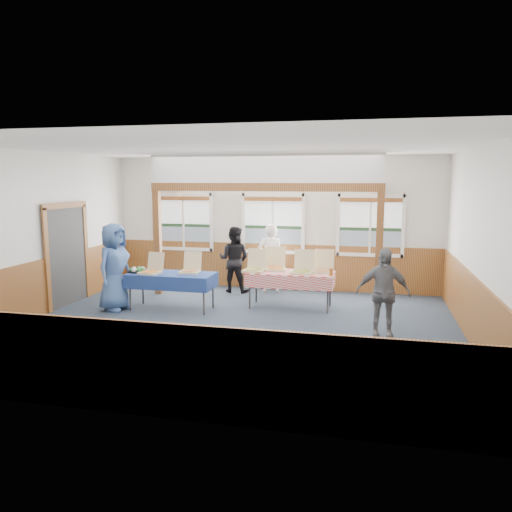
# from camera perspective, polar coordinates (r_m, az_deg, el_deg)

# --- Properties ---
(floor) EXTENTS (8.00, 8.00, 0.00)m
(floor) POSITION_cam_1_polar(r_m,az_deg,el_deg) (9.08, -2.34, -8.24)
(floor) COLOR #24323B
(floor) RESTS_ON ground
(ceiling) EXTENTS (8.00, 8.00, 0.00)m
(ceiling) POSITION_cam_1_polar(r_m,az_deg,el_deg) (8.71, -2.48, 12.34)
(ceiling) COLOR white
(ceiling) RESTS_ON wall_back
(wall_back) EXTENTS (8.00, 0.00, 8.00)m
(wall_back) POSITION_cam_1_polar(r_m,az_deg,el_deg) (12.15, 1.99, 3.75)
(wall_back) COLOR silver
(wall_back) RESTS_ON floor
(wall_front) EXTENTS (8.00, 0.00, 8.00)m
(wall_front) POSITION_cam_1_polar(r_m,az_deg,el_deg) (5.50, -12.16, -2.44)
(wall_front) COLOR silver
(wall_front) RESTS_ON floor
(wall_left) EXTENTS (0.00, 8.00, 8.00)m
(wall_left) POSITION_cam_1_polar(r_m,az_deg,el_deg) (10.54, -23.88, 2.26)
(wall_left) COLOR silver
(wall_left) RESTS_ON floor
(wall_right) EXTENTS (0.00, 8.00, 8.00)m
(wall_right) POSITION_cam_1_polar(r_m,az_deg,el_deg) (8.61, 24.21, 0.96)
(wall_right) COLOR silver
(wall_right) RESTS_ON floor
(wainscot_back) EXTENTS (7.98, 0.05, 1.10)m
(wainscot_back) POSITION_cam_1_polar(r_m,az_deg,el_deg) (12.26, 1.94, -1.16)
(wainscot_back) COLOR brown
(wainscot_back) RESTS_ON floor
(wainscot_front) EXTENTS (7.98, 0.05, 1.10)m
(wainscot_front) POSITION_cam_1_polar(r_m,az_deg,el_deg) (5.81, -11.71, -12.60)
(wainscot_front) COLOR brown
(wainscot_front) RESTS_ON floor
(wainscot_left) EXTENTS (0.05, 6.98, 1.10)m
(wainscot_left) POSITION_cam_1_polar(r_m,az_deg,el_deg) (10.68, -23.43, -3.34)
(wainscot_left) COLOR brown
(wainscot_left) RESTS_ON floor
(wainscot_right) EXTENTS (0.05, 6.98, 1.10)m
(wainscot_right) POSITION_cam_1_polar(r_m,az_deg,el_deg) (8.79, 23.62, -5.83)
(wainscot_right) COLOR brown
(wainscot_right) RESTS_ON floor
(cased_opening) EXTENTS (0.06, 1.30, 2.10)m
(cased_opening) POSITION_cam_1_polar(r_m,az_deg,el_deg) (11.31, -20.83, 0.02)
(cased_opening) COLOR #303030
(cased_opening) RESTS_ON wall_left
(window_left) EXTENTS (1.56, 0.10, 1.46)m
(window_left) POSITION_cam_1_polar(r_m,az_deg,el_deg) (12.74, -8.28, 4.25)
(window_left) COLOR white
(window_left) RESTS_ON wall_back
(window_mid) EXTENTS (1.56, 0.10, 1.46)m
(window_mid) POSITION_cam_1_polar(r_m,az_deg,el_deg) (12.10, 1.95, 4.10)
(window_mid) COLOR white
(window_mid) RESTS_ON wall_back
(window_right) EXTENTS (1.56, 0.10, 1.46)m
(window_right) POSITION_cam_1_polar(r_m,az_deg,el_deg) (11.87, 12.94, 3.80)
(window_right) COLOR white
(window_right) RESTS_ON wall_back
(post_left) EXTENTS (0.15, 0.15, 2.40)m
(post_left) POSITION_cam_1_polar(r_m,az_deg,el_deg) (11.80, -11.17, 1.49)
(post_left) COLOR #5C2B14
(post_left) RESTS_ON floor
(post_right) EXTENTS (0.15, 0.15, 2.40)m
(post_right) POSITION_cam_1_polar(r_m,az_deg,el_deg) (10.78, 13.89, 0.73)
(post_right) COLOR #5C2B14
(post_right) RESTS_ON floor
(cross_beam) EXTENTS (5.15, 0.18, 0.18)m
(cross_beam) POSITION_cam_1_polar(r_m,az_deg,el_deg) (10.93, 0.80, 7.88)
(cross_beam) COLOR #5C2B14
(cross_beam) RESTS_ON post_left
(table_left) EXTENTS (1.84, 1.00, 0.76)m
(table_left) POSITION_cam_1_polar(r_m,az_deg,el_deg) (10.35, -9.64, -2.28)
(table_left) COLOR #303030
(table_left) RESTS_ON floor
(table_right) EXTENTS (1.86, 0.98, 0.76)m
(table_right) POSITION_cam_1_polar(r_m,az_deg,el_deg) (10.36, 3.97, -2.16)
(table_right) COLOR #303030
(table_right) RESTS_ON floor
(pizza_box_a) EXTENTS (0.44, 0.51, 0.41)m
(pizza_box_a) POSITION_cam_1_polar(r_m,az_deg,el_deg) (10.38, -11.89, -1.61)
(pizza_box_a) COLOR #D1BF8B
(pizza_box_a) RESTS_ON table_left
(pizza_box_b) EXTENTS (0.40, 0.48, 0.41)m
(pizza_box_b) POSITION_cam_1_polar(r_m,az_deg,el_deg) (10.35, -7.53, -1.53)
(pizza_box_b) COLOR #D1BF8B
(pizza_box_b) RESTS_ON table_left
(pizza_box_c) EXTENTS (0.44, 0.53, 0.45)m
(pizza_box_c) POSITION_cam_1_polar(r_m,az_deg,el_deg) (10.39, -0.18, -1.40)
(pizza_box_c) COLOR #D1BF8B
(pizza_box_c) RESTS_ON table_right
(pizza_box_d) EXTENTS (0.50, 0.58, 0.46)m
(pizza_box_d) POSITION_cam_1_polar(r_m,az_deg,el_deg) (10.59, 2.23, -1.21)
(pizza_box_d) COLOR #D1BF8B
(pizza_box_d) RESTS_ON table_right
(pizza_box_e) EXTENTS (0.45, 0.54, 0.46)m
(pizza_box_e) POSITION_cam_1_polar(r_m,az_deg,el_deg) (10.23, 5.31, -1.59)
(pizza_box_e) COLOR #D1BF8B
(pizza_box_e) RESTS_ON table_right
(pizza_box_f) EXTENTS (0.42, 0.51, 0.45)m
(pizza_box_f) POSITION_cam_1_polar(r_m,az_deg,el_deg) (10.40, 7.65, -1.47)
(pizza_box_f) COLOR #D1BF8B
(pizza_box_f) RESTS_ON table_right
(veggie_tray) EXTENTS (0.42, 0.42, 0.10)m
(veggie_tray) POSITION_cam_1_polar(r_m,az_deg,el_deg) (10.64, -13.38, -1.59)
(veggie_tray) COLOR black
(veggie_tray) RESTS_ON table_left
(drink_glass) EXTENTS (0.07, 0.07, 0.15)m
(drink_glass) POSITION_cam_1_polar(r_m,az_deg,el_deg) (10.00, 8.57, -1.85)
(drink_glass) COLOR #A4561B
(drink_glass) RESTS_ON table_right
(woman_white) EXTENTS (0.68, 0.53, 1.63)m
(woman_white) POSITION_cam_1_polar(r_m,az_deg,el_deg) (11.71, 1.67, -0.30)
(woman_white) COLOR white
(woman_white) RESTS_ON floor
(woman_black) EXTENTS (0.80, 0.64, 1.56)m
(woman_black) POSITION_cam_1_polar(r_m,az_deg,el_deg) (11.82, -2.53, -0.39)
(woman_black) COLOR black
(woman_black) RESTS_ON floor
(man_blue) EXTENTS (0.73, 0.97, 1.78)m
(man_blue) POSITION_cam_1_polar(r_m,az_deg,el_deg) (10.54, -15.87, -1.21)
(man_blue) COLOR #3C5D97
(man_blue) RESTS_ON floor
(person_grey) EXTENTS (0.92, 0.43, 1.53)m
(person_grey) POSITION_cam_1_polar(r_m,az_deg,el_deg) (8.69, 14.30, -4.09)
(person_grey) COLOR slate
(person_grey) RESTS_ON floor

